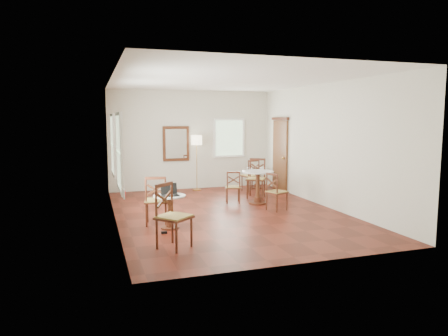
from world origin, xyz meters
name	(u,v)px	position (x,y,z in m)	size (l,w,h in m)	color
ground	(228,213)	(0.00, 0.00, 0.00)	(7.00, 7.00, 0.00)	#50180D
room_shell	(222,130)	(-0.06, 0.27, 1.89)	(5.02, 7.02, 3.01)	beige
cafe_table_near	(170,208)	(-1.52, -0.94, 0.41)	(0.63, 0.63, 0.66)	#4C2213
cafe_table_mid	(258,184)	(1.03, 0.71, 0.52)	(0.79, 0.79, 0.84)	#4C2213
cafe_table_back	(257,176)	(1.90, 2.87, 0.40)	(0.61, 0.61, 0.64)	#4C2213
chair_near_a	(156,200)	(-1.73, -0.57, 0.50)	(0.54, 0.54, 1.01)	#4C2213
chair_near_b	(173,216)	(-1.70, -2.15, 0.54)	(0.70, 0.70, 1.08)	#4C2213
chair_mid_a	(233,187)	(0.47, 1.00, 0.41)	(0.47, 0.47, 0.83)	#4C2213
chair_mid_b	(276,192)	(1.15, -0.12, 0.44)	(0.53, 0.53, 0.89)	#4C2213
chair_back_a	(251,176)	(1.53, 2.43, 0.48)	(0.52, 0.52, 0.95)	#4C2213
chair_back_b	(256,178)	(1.32, 1.50, 0.53)	(0.68, 0.68, 1.07)	#4C2213
floor_lamp	(197,144)	(0.06, 3.15, 1.40)	(0.32, 0.32, 1.66)	#BF8C3F
laptop	(170,193)	(-1.52, -0.96, 0.72)	(0.33, 0.28, 0.23)	black
mouse	(175,195)	(-1.43, -1.06, 0.68)	(0.11, 0.07, 0.04)	black
navy_mug	(170,191)	(-1.48, -0.81, 0.71)	(0.13, 0.08, 0.10)	#0F1434
water_glass	(170,193)	(-1.51, -0.95, 0.71)	(0.05, 0.05, 0.09)	white
power_adapter	(164,232)	(-1.70, -1.27, 0.02)	(0.11, 0.07, 0.04)	black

